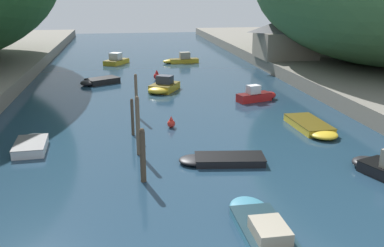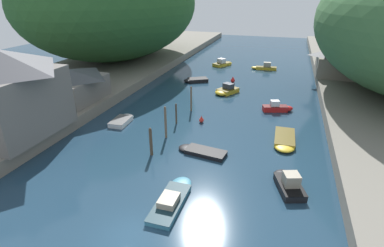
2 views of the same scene
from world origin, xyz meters
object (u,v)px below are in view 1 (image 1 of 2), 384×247
at_px(boat_navy_launch, 118,60).
at_px(boat_white_cruiser, 313,127).
at_px(right_bank_cottage, 286,37).
at_px(boat_open_rowboat, 219,160).
at_px(boat_moored_right, 163,87).
at_px(boat_far_upstream, 263,229).
at_px(boat_near_quay, 98,81).
at_px(boat_far_right_bank, 181,60).
at_px(channel_buoy_far, 157,76).
at_px(channel_buoy_near, 171,123).
at_px(boat_mid_channel, 258,96).
at_px(boat_yellow_tender, 32,144).

height_order(boat_navy_launch, boat_white_cruiser, boat_navy_launch).
xyz_separation_m(right_bank_cottage, boat_open_rowboat, (-15.34, -29.71, -3.76)).
bearing_deg(boat_moored_right, boat_far_upstream, 121.64).
height_order(right_bank_cottage, boat_navy_launch, right_bank_cottage).
bearing_deg(boat_white_cruiser, boat_open_rowboat, 29.77).
height_order(boat_navy_launch, boat_near_quay, boat_navy_launch).
bearing_deg(boat_far_right_bank, boat_far_upstream, 171.33).
relative_size(boat_near_quay, channel_buoy_far, 4.16).
height_order(boat_moored_right, boat_open_rowboat, boat_moored_right).
bearing_deg(boat_navy_launch, boat_far_upstream, -52.01).
relative_size(boat_open_rowboat, channel_buoy_near, 5.92).
bearing_deg(boat_far_upstream, boat_near_quay, 103.77).
bearing_deg(channel_buoy_near, right_bank_cottage, 52.54).
xyz_separation_m(boat_navy_launch, boat_far_right_bank, (8.58, -0.95, -0.02)).
bearing_deg(boat_mid_channel, boat_yellow_tender, -80.03).
bearing_deg(boat_mid_channel, boat_near_quay, -141.93).
xyz_separation_m(boat_mid_channel, boat_open_rowboat, (-6.73, -13.86, -0.26)).
relative_size(boat_near_quay, boat_yellow_tender, 1.15).
xyz_separation_m(boat_near_quay, boat_yellow_tender, (-3.28, -19.28, -0.02)).
bearing_deg(channel_buoy_far, boat_open_rowboat, -86.73).
bearing_deg(boat_far_right_bank, boat_moored_right, 161.29).
distance_m(boat_far_upstream, channel_buoy_far, 32.95).
relative_size(boat_moored_right, boat_yellow_tender, 1.14).
height_order(boat_navy_launch, boat_far_upstream, boat_navy_launch).
bearing_deg(boat_open_rowboat, boat_far_upstream, -171.88).
relative_size(boat_mid_channel, channel_buoy_near, 4.80).
xyz_separation_m(right_bank_cottage, boat_moored_right, (-16.70, -10.68, -3.50)).
bearing_deg(boat_far_upstream, channel_buoy_far, 92.25).
xyz_separation_m(boat_near_quay, channel_buoy_near, (5.90, -16.46, 0.04)).
distance_m(boat_navy_launch, boat_open_rowboat, 37.60).
height_order(boat_far_right_bank, boat_yellow_tender, boat_far_right_bank).
xyz_separation_m(right_bank_cottage, boat_yellow_tender, (-26.46, -25.37, -3.69)).
height_order(boat_yellow_tender, channel_buoy_near, channel_buoy_near).
distance_m(right_bank_cottage, boat_navy_launch, 22.65).
bearing_deg(channel_buoy_near, boat_mid_channel, 37.70).
bearing_deg(boat_far_right_bank, channel_buoy_far, 153.89).
bearing_deg(channel_buoy_far, boat_far_right_bank, 68.92).
distance_m(boat_mid_channel, channel_buoy_near, 10.96).
bearing_deg(boat_navy_launch, boat_open_rowboat, -50.55).
bearing_deg(boat_white_cruiser, channel_buoy_near, -15.07).
bearing_deg(channel_buoy_near, boat_moored_right, 87.18).
distance_m(right_bank_cottage, boat_open_rowboat, 33.65).
bearing_deg(boat_navy_launch, boat_near_quay, -68.09).
xyz_separation_m(boat_near_quay, boat_white_cruiser, (15.73, -18.86, -0.04)).
distance_m(boat_far_right_bank, boat_open_rowboat, 36.31).
relative_size(boat_far_upstream, channel_buoy_far, 5.58).
relative_size(boat_far_upstream, channel_buoy_near, 7.09).
bearing_deg(boat_near_quay, boat_navy_launch, -39.17).
height_order(boat_far_upstream, boat_yellow_tender, boat_far_upstream).
bearing_deg(boat_open_rowboat, boat_moored_right, 11.91).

